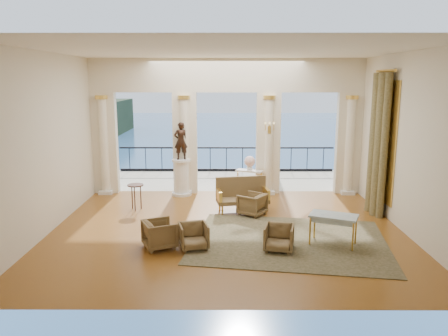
{
  "coord_description": "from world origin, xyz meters",
  "views": [
    {
      "loc": [
        -0.03,
        -10.73,
        3.82
      ],
      "look_at": [
        -0.07,
        0.6,
        1.51
      ],
      "focal_mm": 35.0,
      "sensor_mm": 36.0,
      "label": 1
    }
  ],
  "objects_px": {
    "armchair_a": "(194,235)",
    "pedestal": "(182,178)",
    "settee": "(242,194)",
    "armchair_b": "(279,236)",
    "statue": "(181,141)",
    "armchair_d": "(160,233)",
    "side_table": "(136,188)",
    "console_table": "(250,174)",
    "armchair_c": "(252,203)",
    "game_table": "(334,218)"
  },
  "relations": [
    {
      "from": "pedestal",
      "to": "statue",
      "type": "bearing_deg",
      "value": -75.96
    },
    {
      "from": "side_table",
      "to": "armchair_a",
      "type": "bearing_deg",
      "value": -57.51
    },
    {
      "from": "armchair_a",
      "to": "armchair_d",
      "type": "relative_size",
      "value": 0.91
    },
    {
      "from": "statue",
      "to": "pedestal",
      "type": "bearing_deg",
      "value": -94.0
    },
    {
      "from": "armchair_c",
      "to": "pedestal",
      "type": "distance_m",
      "value": 3.15
    },
    {
      "from": "armchair_d",
      "to": "statue",
      "type": "relative_size",
      "value": 0.58
    },
    {
      "from": "armchair_d",
      "to": "statue",
      "type": "bearing_deg",
      "value": -25.43
    },
    {
      "from": "armchair_b",
      "to": "game_table",
      "type": "bearing_deg",
      "value": 27.2
    },
    {
      "from": "armchair_b",
      "to": "armchair_d",
      "type": "distance_m",
      "value": 2.73
    },
    {
      "from": "armchair_b",
      "to": "console_table",
      "type": "bearing_deg",
      "value": 107.29
    },
    {
      "from": "armchair_a",
      "to": "armchair_d",
      "type": "height_order",
      "value": "armchair_d"
    },
    {
      "from": "armchair_d",
      "to": "settee",
      "type": "relative_size",
      "value": 0.45
    },
    {
      "from": "statue",
      "to": "armchair_a",
      "type": "bearing_deg",
      "value": 80.87
    },
    {
      "from": "armchair_c",
      "to": "statue",
      "type": "relative_size",
      "value": 0.56
    },
    {
      "from": "armchair_b",
      "to": "armchair_c",
      "type": "bearing_deg",
      "value": 112.27
    },
    {
      "from": "settee",
      "to": "game_table",
      "type": "xyz_separation_m",
      "value": [
        2.03,
        -2.72,
        0.16
      ]
    },
    {
      "from": "armchair_d",
      "to": "console_table",
      "type": "height_order",
      "value": "console_table"
    },
    {
      "from": "armchair_a",
      "to": "pedestal",
      "type": "height_order",
      "value": "pedestal"
    },
    {
      "from": "settee",
      "to": "statue",
      "type": "distance_m",
      "value": 2.97
    },
    {
      "from": "pedestal",
      "to": "side_table",
      "type": "height_order",
      "value": "pedestal"
    },
    {
      "from": "side_table",
      "to": "pedestal",
      "type": "bearing_deg",
      "value": 54.9
    },
    {
      "from": "armchair_a",
      "to": "settee",
      "type": "relative_size",
      "value": 0.41
    },
    {
      "from": "armchair_c",
      "to": "settee",
      "type": "xyz_separation_m",
      "value": [
        -0.27,
        0.42,
        0.15
      ]
    },
    {
      "from": "pedestal",
      "to": "settee",
      "type": "bearing_deg",
      "value": -42.36
    },
    {
      "from": "armchair_a",
      "to": "armchair_b",
      "type": "distance_m",
      "value": 1.95
    },
    {
      "from": "settee",
      "to": "armchair_d",
      "type": "bearing_deg",
      "value": -134.31
    },
    {
      "from": "side_table",
      "to": "settee",
      "type": "bearing_deg",
      "value": -1.6
    },
    {
      "from": "pedestal",
      "to": "armchair_b",
      "type": "bearing_deg",
      "value": -61.02
    },
    {
      "from": "pedestal",
      "to": "side_table",
      "type": "distance_m",
      "value": 2.08
    },
    {
      "from": "settee",
      "to": "armchair_a",
      "type": "bearing_deg",
      "value": -122.2
    },
    {
      "from": "pedestal",
      "to": "side_table",
      "type": "bearing_deg",
      "value": -125.1
    },
    {
      "from": "armchair_b",
      "to": "armchair_d",
      "type": "relative_size",
      "value": 0.92
    },
    {
      "from": "armchair_b",
      "to": "statue",
      "type": "height_order",
      "value": "statue"
    },
    {
      "from": "armchair_d",
      "to": "pedestal",
      "type": "xyz_separation_m",
      "value": [
        0.04,
        4.7,
        0.23
      ]
    },
    {
      "from": "armchair_d",
      "to": "game_table",
      "type": "xyz_separation_m",
      "value": [
        4.03,
        0.19,
        0.3
      ]
    },
    {
      "from": "armchair_a",
      "to": "console_table",
      "type": "xyz_separation_m",
      "value": [
        1.54,
        4.8,
        0.38
      ]
    },
    {
      "from": "pedestal",
      "to": "armchair_d",
      "type": "bearing_deg",
      "value": -90.47
    },
    {
      "from": "settee",
      "to": "side_table",
      "type": "bearing_deg",
      "value": 168.57
    },
    {
      "from": "settee",
      "to": "game_table",
      "type": "height_order",
      "value": "settee"
    },
    {
      "from": "armchair_c",
      "to": "pedestal",
      "type": "height_order",
      "value": "pedestal"
    },
    {
      "from": "armchair_c",
      "to": "armchair_d",
      "type": "distance_m",
      "value": 3.37
    },
    {
      "from": "pedestal",
      "to": "console_table",
      "type": "relative_size",
      "value": 1.28
    },
    {
      "from": "settee",
      "to": "statue",
      "type": "xyz_separation_m",
      "value": [
        -1.96,
        1.79,
        1.34
      ]
    },
    {
      "from": "armchair_d",
      "to": "pedestal",
      "type": "bearing_deg",
      "value": -25.43
    },
    {
      "from": "console_table",
      "to": "pedestal",
      "type": "bearing_deg",
      "value": -156.2
    },
    {
      "from": "armchair_c",
      "to": "game_table",
      "type": "xyz_separation_m",
      "value": [
        1.76,
        -2.3,
        0.31
      ]
    },
    {
      "from": "armchair_d",
      "to": "game_table",
      "type": "relative_size",
      "value": 0.59
    },
    {
      "from": "armchair_b",
      "to": "console_table",
      "type": "relative_size",
      "value": 0.69
    },
    {
      "from": "armchair_a",
      "to": "settee",
      "type": "bearing_deg",
      "value": 53.14
    },
    {
      "from": "side_table",
      "to": "console_table",
      "type": "bearing_deg",
      "value": 26.73
    }
  ]
}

